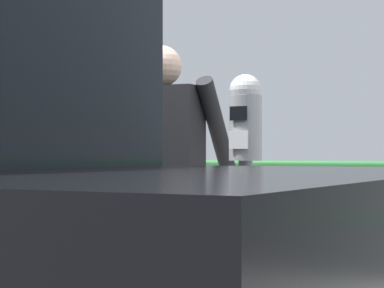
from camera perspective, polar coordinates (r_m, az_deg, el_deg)
parking_meter at (r=3.86m, az=3.98°, el=-0.90°), size 0.17×0.17×1.45m
pedestrian_at_meter at (r=4.08m, az=-2.24°, el=-2.59°), size 0.60×0.52×1.62m
background_railing at (r=6.37m, az=11.57°, el=-3.71°), size 24.06×0.06×1.00m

